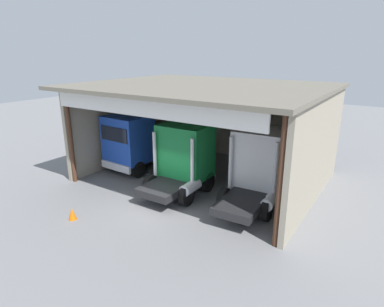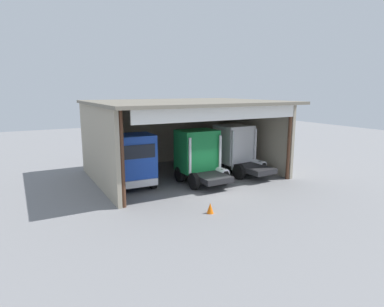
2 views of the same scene
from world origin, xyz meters
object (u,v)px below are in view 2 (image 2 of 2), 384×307
truck_white_center_left_bay (236,149)px  traffic_cone (210,208)px  truck_blue_right_bay (132,160)px  oil_drum (137,163)px  truck_green_left_bay (199,155)px  tool_cart (138,162)px

truck_white_center_left_bay → traffic_cone: size_ratio=9.18×
truck_blue_right_bay → traffic_cone: 6.74m
truck_blue_right_bay → oil_drum: size_ratio=5.66×
truck_white_center_left_bay → oil_drum: size_ratio=5.91×
truck_green_left_bay → tool_cart: 6.40m
truck_blue_right_bay → oil_drum: (2.11, 5.12, -1.40)m
tool_cart → truck_white_center_left_bay: bearing=-37.8°
truck_green_left_bay → truck_white_center_left_bay: size_ratio=0.82×
tool_cart → traffic_cone: bearing=-89.9°
truck_white_center_left_bay → traffic_cone: 8.97m
truck_green_left_bay → oil_drum: truck_green_left_bay is taller
truck_green_left_bay → traffic_cone: 6.06m
oil_drum → traffic_cone: size_ratio=1.55×
truck_blue_right_bay → truck_white_center_left_bay: 8.31m
truck_green_left_bay → oil_drum: (-2.37, 5.98, -1.44)m
tool_cart → traffic_cone: (0.03, -11.12, -0.22)m
traffic_cone → tool_cart: bearing=90.1°
truck_blue_right_bay → oil_drum: 5.71m
truck_white_center_left_bay → tool_cart: 8.00m
truck_blue_right_bay → truck_green_left_bay: truck_green_left_bay is taller
truck_blue_right_bay → tool_cart: 5.50m
truck_blue_right_bay → truck_green_left_bay: (4.48, -0.87, 0.04)m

